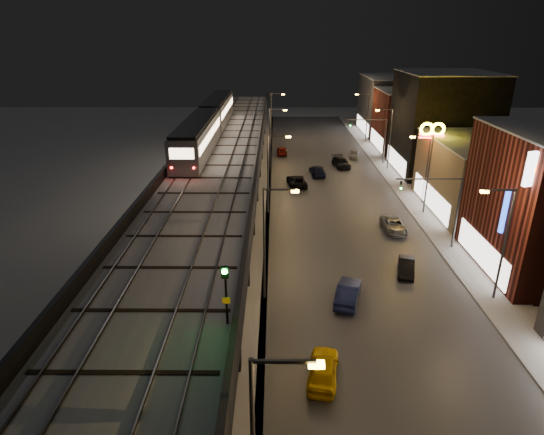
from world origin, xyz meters
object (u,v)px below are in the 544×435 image
object	(u,v)px
rail_signal	(226,284)
car_mid_silver	(297,181)
car_near_white	(348,293)
subway_train	(209,122)
car_onc_white	(341,163)
car_onc_red	(354,154)
car_far_white	(282,151)
car_onc_silver	(406,268)
sign_citgo	(536,188)
car_onc_dark	(394,226)
car_mid_dark	(317,171)
car_taxi	(323,369)

from	to	relation	value
rail_signal	car_mid_silver	bearing A→B (deg)	82.84
car_near_white	subway_train	bearing A→B (deg)	-48.36
car_near_white	car_onc_white	distance (m)	37.63
car_onc_red	subway_train	bearing A→B (deg)	-136.35
car_far_white	car_onc_silver	bearing A→B (deg)	102.29
subway_train	car_onc_red	world-z (taller)	subway_train
sign_citgo	car_onc_dark	bearing A→B (deg)	115.77
rail_signal	car_far_white	distance (m)	58.23
car_mid_silver	car_onc_red	bearing A→B (deg)	-130.79
car_onc_white	car_onc_dark	bearing A→B (deg)	-93.55
car_onc_dark	car_onc_red	distance (m)	29.65
car_onc_red	car_mid_dark	bearing A→B (deg)	-113.53
car_onc_white	car_onc_red	size ratio (longest dim) A/B	1.33
car_mid_dark	car_onc_white	size ratio (longest dim) A/B	0.97
car_near_white	car_far_white	size ratio (longest dim) A/B	1.13
car_taxi	sign_citgo	distance (m)	19.80
car_taxi	car_onc_white	distance (m)	46.41
subway_train	car_onc_red	bearing A→B (deg)	32.43
rail_signal	car_mid_dark	bearing A→B (deg)	79.67
subway_train	sign_citgo	bearing A→B (deg)	-46.68
subway_train	car_near_white	world-z (taller)	subway_train
car_mid_dark	car_onc_dark	size ratio (longest dim) A/B	1.05
car_mid_dark	car_taxi	bearing A→B (deg)	81.47
car_far_white	car_mid_silver	bearing A→B (deg)	94.40
car_near_white	car_onc_dark	distance (m)	14.87
car_onc_red	car_near_white	bearing A→B (deg)	-88.52
car_mid_silver	car_mid_dark	distance (m)	5.78
rail_signal	car_taxi	size ratio (longest dim) A/B	0.72
rail_signal	car_onc_red	distance (m)	57.90
car_taxi	subway_train	bearing A→B (deg)	-62.95
subway_train	car_taxi	world-z (taller)	subway_train
subway_train	car_mid_dark	xyz separation A→B (m)	(14.67, 3.77, -7.75)
rail_signal	car_mid_dark	world-z (taller)	rail_signal
rail_signal	sign_citgo	world-z (taller)	sign_citgo
subway_train	car_far_white	distance (m)	20.26
car_near_white	car_mid_silver	size ratio (longest dim) A/B	0.93
car_onc_silver	rail_signal	bearing A→B (deg)	-114.22
car_mid_silver	car_mid_dark	xyz separation A→B (m)	(3.18, 4.83, -0.00)
car_taxi	car_mid_silver	distance (m)	36.66
subway_train	car_mid_silver	bearing A→B (deg)	-5.25
car_onc_silver	car_onc_dark	xyz separation A→B (m)	(1.12, 8.99, 0.01)
car_mid_dark	sign_citgo	distance (m)	35.65
sign_citgo	car_mid_silver	bearing A→B (deg)	119.35
car_onc_white	car_taxi	bearing A→B (deg)	-107.74
car_far_white	subway_train	bearing A→B (deg)	57.17
car_near_white	car_onc_dark	bearing A→B (deg)	-101.00
car_onc_red	sign_citgo	size ratio (longest dim) A/B	0.32
car_far_white	car_near_white	bearing A→B (deg)	94.14
car_mid_silver	sign_citgo	world-z (taller)	sign_citgo
car_taxi	sign_citgo	size ratio (longest dim) A/B	0.36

